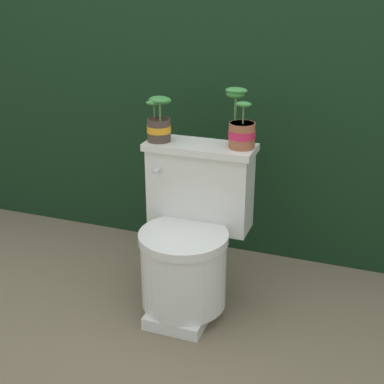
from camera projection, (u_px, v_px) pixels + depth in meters
name	position (u px, v px, depth m)	size (l,w,h in m)	color
ground_plane	(177.00, 316.00, 2.29)	(12.00, 12.00, 0.00)	#75664C
hedge_backdrop	(243.00, 106.00, 2.90)	(4.34, 0.68, 1.38)	black
toilet	(190.00, 240.00, 2.26)	(0.46, 0.48, 0.70)	silver
potted_plant_left	(159.00, 123.00, 2.24)	(0.11, 0.12, 0.19)	#47382D
potted_plant_midleft	(241.00, 128.00, 2.15)	(0.14, 0.12, 0.24)	#9E5638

